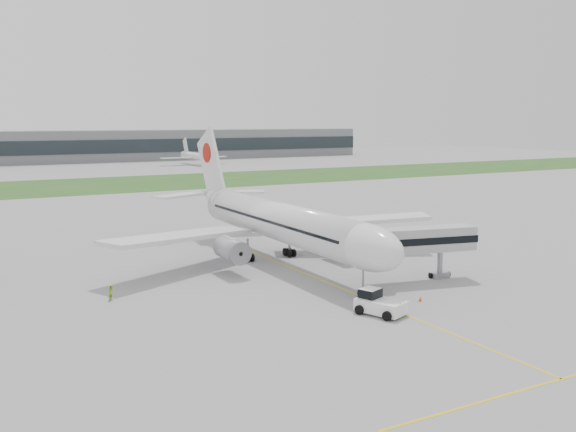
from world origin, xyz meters
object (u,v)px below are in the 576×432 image
airliner (276,220)px  ground_crew_near (400,311)px  pushback_tug (378,303)px  jet_bridge (416,241)px

airliner → ground_crew_near: 28.19m
pushback_tug → ground_crew_near: pushback_tug is taller
airliner → ground_crew_near: bearing=-92.7°
pushback_tug → ground_crew_near: (0.81, -2.35, -0.33)m
ground_crew_near → jet_bridge: bearing=-140.5°
jet_bridge → ground_crew_near: 15.69m
jet_bridge → ground_crew_near: jet_bridge is taller
airliner → jet_bridge: airliner is taller
pushback_tug → airliner: bearing=63.9°
airliner → pushback_tug: bearing=-94.8°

